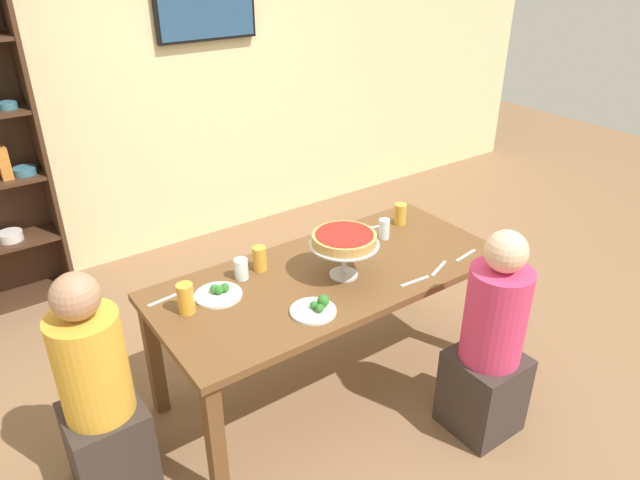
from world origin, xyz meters
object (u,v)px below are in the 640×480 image
Objects in this scene: salad_plate_far_diner at (357,243)px; water_glass_clear_near at (241,269)px; dining_table at (331,286)px; deep_dish_pizza_stand at (344,241)px; beer_glass_amber_tall at (186,298)px; diner_near_right at (490,350)px; diner_head_west at (100,403)px; beer_glass_amber_short at (400,214)px; cutlery_spare_fork at (439,268)px; cutlery_fork_far at (466,255)px; television at (206,7)px; beer_glass_amber_spare at (260,259)px; salad_plate_near_diner at (219,293)px; water_glass_clear_far at (384,229)px; salad_plate_spare at (316,308)px; cutlery_knife_far at (415,281)px; cutlery_knife_near at (165,299)px; cutlery_fork_near at (374,227)px.

salad_plate_far_diner is 1.85× the size of water_glass_clear_near.
deep_dish_pizza_stand is (0.04, -0.06, 0.29)m from dining_table.
deep_dish_pizza_stand is at bearing -11.53° from beer_glass_amber_tall.
diner_near_right is 1.31m from water_glass_clear_near.
diner_head_west is 1.56m from salad_plate_far_diner.
beer_glass_amber_short is at bearing 0.02° from water_glass_clear_near.
diner_head_west reaches higher than salad_plate_far_diner.
cutlery_fork_far is at bearing -18.23° from cutlery_spare_fork.
television reaches higher than beer_glass_amber_spare.
beer_glass_amber_short reaches higher than salad_plate_far_diner.
salad_plate_near_diner is at bearing -116.45° from television.
water_glass_clear_far is (1.07, -0.00, 0.04)m from salad_plate_near_diner.
cutlery_fork_far is at bearing -31.53° from diner_near_right.
salad_plate_spare is (-0.31, -0.19, -0.18)m from deep_dish_pizza_stand.
diner_near_right reaches higher than water_glass_clear_far.
salad_plate_spare is at bearing -15.55° from diner_head_west.
salad_plate_spare is 0.61m from beer_glass_amber_tall.
television is 6.03× the size of beer_glass_amber_short.
cutlery_spare_fork is (1.07, -0.44, -0.01)m from salad_plate_near_diner.
television is 5.97× the size of beer_glass_amber_spare.
diner_near_right is 6.39× the size of cutlery_knife_far.
beer_glass_amber_tall is 0.38m from water_glass_clear_near.
diner_head_west is at bearing -170.66° from beer_glass_amber_tall.
salad_plate_far_diner is 1.13× the size of cutlery_spare_fork.
beer_glass_amber_tall is 0.83× the size of cutlery_fork_far.
beer_glass_amber_tall reaches higher than salad_plate_spare.
diner_head_west is (-1.64, -2.08, -1.35)m from television.
salad_plate_near_diner is 0.20m from beer_glass_amber_tall.
cutlery_spare_fork is (0.20, -0.45, -0.02)m from salad_plate_far_diner.
salad_plate_near_diner is at bearing 144.96° from cutlery_knife_near.
cutlery_knife_far is (0.26, -0.26, -0.20)m from deep_dish_pizza_stand.
beer_glass_amber_short is at bearing 23.53° from deep_dish_pizza_stand.
deep_dish_pizza_stand reaches higher than cutlery_fork_far.
television is at bearing 86.85° from salad_plate_far_diner.
diner_near_right is 1.85m from diner_head_west.
water_glass_clear_far is at bearing -0.15° from salad_plate_near_diner.
deep_dish_pizza_stand is 0.42m from cutlery_knife_far.
beer_glass_amber_tall is 1.14× the size of beer_glass_amber_spare.
dining_table is at bearing 126.39° from cutlery_spare_fork.
diner_head_west is at bearing 171.20° from cutlery_knife_far.
deep_dish_pizza_stand is 3.28× the size of water_glass_clear_near.
beer_glass_amber_short is 1.19× the size of water_glass_clear_near.
salad_plate_near_diner is 0.32m from beer_glass_amber_spare.
diner_near_right and diner_head_west have the same top height.
deep_dish_pizza_stand is 1.63× the size of salad_plate_spare.
water_glass_clear_near is 0.61× the size of cutlery_fork_near.
diner_head_west is at bearing 66.10° from diner_near_right.
diner_near_right reaches higher than cutlery_fork_far.
salad_plate_spare is (-0.72, 0.48, 0.27)m from diner_near_right.
beer_glass_amber_tall is (-0.80, 0.16, -0.13)m from deep_dish_pizza_stand.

